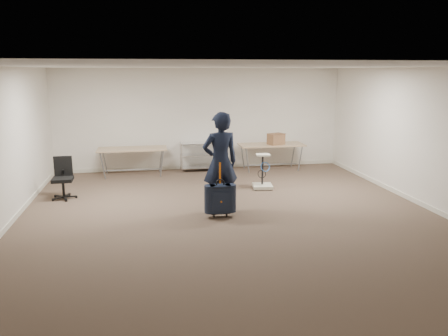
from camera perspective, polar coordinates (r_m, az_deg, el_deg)
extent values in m
plane|color=#4C3C2E|center=(8.23, 1.08, -6.73)|extent=(9.00, 9.00, 0.00)
plane|color=silver|center=(12.29, -3.04, 6.38)|extent=(8.00, 0.00, 8.00)
plane|color=silver|center=(3.72, 15.07, -8.70)|extent=(8.00, 0.00, 8.00)
plane|color=silver|center=(9.51, 25.53, 3.36)|extent=(0.00, 9.00, 9.00)
plane|color=silver|center=(7.77, 1.17, 13.15)|extent=(8.00, 8.00, 0.00)
cube|color=silver|center=(12.49, -2.96, 0.21)|extent=(8.00, 0.02, 0.10)
cube|color=silver|center=(8.44, -26.79, -7.29)|extent=(0.02, 9.00, 0.10)
cube|color=silver|center=(9.78, 24.73, -4.46)|extent=(0.02, 9.00, 0.10)
cube|color=tan|center=(11.75, -11.89, 2.45)|extent=(1.80, 0.75, 0.03)
cylinder|color=gray|center=(11.86, -11.77, -0.22)|extent=(1.50, 0.02, 0.02)
cylinder|color=gray|center=(11.57, -15.56, 0.26)|extent=(0.13, 0.04, 0.69)
cylinder|color=gray|center=(11.52, -8.12, 0.55)|extent=(0.13, 0.04, 0.69)
cylinder|color=gray|center=(12.15, -15.32, 0.86)|extent=(0.13, 0.04, 0.69)
cylinder|color=gray|center=(12.11, -8.23, 1.14)|extent=(0.13, 0.04, 0.69)
cube|color=tan|center=(12.23, 6.21, 3.05)|extent=(1.80, 0.75, 0.03)
cylinder|color=gray|center=(12.34, 6.15, 0.47)|extent=(1.50, 0.02, 0.02)
cylinder|color=gray|center=(11.82, 3.08, 0.97)|extent=(0.13, 0.04, 0.69)
cylinder|color=gray|center=(12.25, 9.93, 1.21)|extent=(0.13, 0.04, 0.69)
cylinder|color=gray|center=(12.40, 2.45, 1.52)|extent=(0.13, 0.04, 0.69)
cylinder|color=gray|center=(12.81, 9.01, 1.73)|extent=(0.13, 0.04, 0.69)
cylinder|color=silver|center=(11.86, -5.54, 1.23)|extent=(0.02, 0.02, 0.80)
cylinder|color=silver|center=(12.01, 0.18, 1.43)|extent=(0.02, 0.02, 0.80)
cylinder|color=silver|center=(12.30, -5.71, 1.63)|extent=(0.02, 0.02, 0.80)
cylinder|color=silver|center=(12.45, -0.20, 1.82)|extent=(0.02, 0.02, 0.80)
cube|color=silver|center=(12.20, -2.79, 0.15)|extent=(1.20, 0.45, 0.02)
cube|color=silver|center=(12.13, -2.80, 1.77)|extent=(1.20, 0.45, 0.02)
cube|color=silver|center=(12.07, -2.82, 3.30)|extent=(1.20, 0.45, 0.01)
imported|color=black|center=(8.48, -0.50, 0.75)|extent=(0.79, 0.59, 1.97)
cube|color=black|center=(8.25, -0.50, -4.01)|extent=(0.39, 0.23, 0.53)
cube|color=black|center=(8.35, -0.51, -5.82)|extent=(0.35, 0.16, 0.03)
cylinder|color=black|center=(8.33, -1.33, -6.24)|extent=(0.03, 0.07, 0.07)
cylinder|color=black|center=(8.37, 0.34, -6.15)|extent=(0.03, 0.07, 0.07)
torus|color=black|center=(8.17, -0.50, -2.02)|extent=(0.17, 0.03, 0.17)
cube|color=orange|center=(8.14, -0.52, -0.67)|extent=(0.04, 0.01, 0.41)
cylinder|color=black|center=(10.14, -20.16, -3.55)|extent=(0.55, 0.55, 0.08)
cylinder|color=black|center=(10.09, -20.24, -2.53)|extent=(0.05, 0.05, 0.37)
cube|color=black|center=(10.04, -20.33, -1.42)|extent=(0.43, 0.43, 0.07)
cube|color=black|center=(10.18, -20.27, 0.25)|extent=(0.38, 0.06, 0.44)
cube|color=beige|center=(10.38, 5.04, -2.38)|extent=(0.50, 0.50, 0.07)
cylinder|color=black|center=(10.17, 4.33, -2.88)|extent=(0.05, 0.05, 0.04)
cylinder|color=black|center=(10.32, 5.02, -0.19)|extent=(0.04, 0.04, 0.72)
cube|color=beige|center=(10.21, 5.12, 1.72)|extent=(0.35, 0.31, 0.04)
torus|color=blue|center=(10.21, 5.44, 0.17)|extent=(0.24, 0.12, 0.22)
cube|color=#9A6F48|center=(12.14, 6.81, 3.78)|extent=(0.49, 0.43, 0.31)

